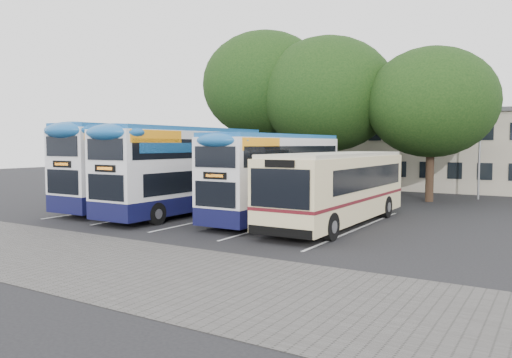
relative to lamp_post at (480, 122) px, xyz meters
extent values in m
plane|color=black|center=(-6.00, -19.97, -5.08)|extent=(120.00, 120.00, 0.00)
cube|color=#595654|center=(-8.00, -24.97, -5.08)|extent=(40.00, 6.00, 0.01)
cube|color=silver|center=(-16.75, -14.97, -5.08)|extent=(0.12, 11.00, 0.01)
cube|color=silver|center=(-13.25, -14.97, -5.08)|extent=(0.12, 11.00, 0.01)
cube|color=silver|center=(-9.75, -14.97, -5.08)|extent=(0.12, 11.00, 0.01)
cube|color=silver|center=(-6.25, -14.97, -5.08)|extent=(0.12, 11.00, 0.01)
cube|color=silver|center=(-2.75, -14.97, -5.08)|extent=(0.12, 11.00, 0.01)
cube|color=#A89E87|center=(-6.00, 7.03, -2.08)|extent=(32.00, 8.00, 6.00)
cube|color=#4C4C4F|center=(-6.00, 7.03, 0.97)|extent=(32.40, 8.40, 0.30)
cube|color=black|center=(-6.00, 3.01, -3.38)|extent=(30.00, 0.06, 1.20)
cube|color=black|center=(-6.00, 3.01, -0.58)|extent=(30.00, 0.06, 1.20)
cylinder|color=gray|center=(0.00, 0.03, -0.58)|extent=(0.14, 0.14, 9.00)
cube|color=gray|center=(0.00, 0.03, 3.92)|extent=(0.12, 0.80, 0.12)
cube|color=gray|center=(0.00, -0.37, 3.87)|extent=(0.25, 0.50, 0.12)
cylinder|color=black|center=(-14.55, -2.89, -2.13)|extent=(0.50, 0.50, 5.90)
ellipsoid|color=black|center=(-14.55, -2.89, 2.94)|extent=(9.38, 9.38, 7.97)
cylinder|color=black|center=(-9.48, -2.92, -2.48)|extent=(0.50, 0.50, 5.20)
ellipsoid|color=black|center=(-9.48, -2.92, 1.99)|extent=(9.38, 9.38, 7.98)
cylinder|color=black|center=(-2.45, -2.99, -2.80)|extent=(0.50, 0.50, 4.57)
ellipsoid|color=black|center=(-2.45, -2.99, 1.14)|extent=(8.07, 8.07, 6.86)
cube|color=#0F1039|center=(-15.50, -14.62, -4.35)|extent=(2.63, 11.05, 0.84)
cube|color=silver|center=(-15.50, -14.62, -2.29)|extent=(2.63, 11.05, 3.26)
cube|color=#1B5CA3|center=(-15.50, -14.62, -0.61)|extent=(2.58, 10.83, 0.32)
cube|color=black|center=(-15.50, -14.30, -3.19)|extent=(2.67, 9.79, 1.05)
cube|color=black|center=(-15.50, -14.62, -1.56)|extent=(2.67, 10.42, 0.95)
cube|color=#FF9C15|center=(-14.17, -18.25, -0.98)|extent=(0.02, 3.37, 0.58)
cube|color=black|center=(-15.50, -20.18, -2.40)|extent=(1.26, 0.06, 0.32)
cylinder|color=black|center=(-16.69, -11.41, -4.56)|extent=(0.32, 1.05, 1.05)
cylinder|color=black|center=(-14.31, -11.41, -4.56)|extent=(0.32, 1.05, 1.05)
cylinder|color=black|center=(-16.69, -18.25, -4.56)|extent=(0.32, 1.05, 1.05)
cylinder|color=black|center=(-14.31, -18.25, -4.56)|extent=(0.32, 1.05, 1.05)
cube|color=red|center=(-14.16, -13.30, -1.56)|extent=(0.02, 4.21, 0.89)
cube|color=#0F1039|center=(-11.96, -15.35, -4.37)|extent=(2.54, 10.67, 0.81)
cube|color=silver|center=(-11.96, -15.35, -2.39)|extent=(2.54, 10.67, 3.15)
cube|color=#1B5CA3|center=(-11.96, -15.35, -0.77)|extent=(2.49, 10.45, 0.30)
cube|color=black|center=(-11.96, -15.05, -3.26)|extent=(2.58, 9.45, 1.02)
cube|color=black|center=(-11.96, -15.35, -1.68)|extent=(2.58, 10.06, 0.91)
cube|color=#FF9C15|center=(-10.68, -18.86, -1.12)|extent=(0.02, 3.25, 0.56)
cube|color=black|center=(-11.96, -20.72, -2.49)|extent=(1.22, 0.06, 0.30)
cylinder|color=black|center=(-13.11, -12.26, -4.58)|extent=(0.30, 1.02, 1.02)
cylinder|color=black|center=(-10.81, -12.26, -4.58)|extent=(0.30, 1.02, 1.02)
cylinder|color=black|center=(-13.11, -18.86, -4.58)|extent=(0.30, 1.02, 1.02)
cylinder|color=black|center=(-10.81, -18.86, -4.58)|extent=(0.30, 1.02, 1.02)
cube|color=#0F1039|center=(-7.13, -14.52, -4.43)|extent=(2.33, 9.77, 0.74)
cube|color=silver|center=(-7.13, -14.52, -2.62)|extent=(2.33, 9.77, 2.88)
cube|color=#1B5CA3|center=(-7.13, -14.52, -1.13)|extent=(2.28, 9.57, 0.28)
cube|color=black|center=(-7.13, -14.24, -3.41)|extent=(2.37, 8.65, 0.93)
cube|color=black|center=(-7.13, -14.52, -1.97)|extent=(2.37, 9.21, 0.84)
cube|color=#FF9C15|center=(-5.96, -17.73, -1.46)|extent=(0.02, 2.98, 0.51)
cube|color=black|center=(-7.13, -19.44, -2.71)|extent=(1.12, 0.06, 0.28)
cylinder|color=black|center=(-8.18, -11.68, -4.62)|extent=(0.28, 0.93, 0.93)
cylinder|color=black|center=(-6.08, -11.68, -4.62)|extent=(0.28, 0.93, 0.93)
cylinder|color=black|center=(-8.18, -17.73, -4.62)|extent=(0.28, 0.93, 0.93)
cylinder|color=black|center=(-6.08, -17.73, -4.62)|extent=(0.28, 0.93, 0.93)
cube|color=beige|center=(-3.92, -14.54, -3.39)|extent=(2.69, 10.78, 2.75)
cube|color=beige|center=(-3.92, -14.54, -1.96)|extent=(2.59, 10.35, 0.22)
cube|color=black|center=(-3.92, -14.00, -2.93)|extent=(2.73, 8.62, 0.97)
cube|color=maroon|center=(-3.92, -14.54, -3.84)|extent=(2.72, 10.80, 0.13)
cube|color=black|center=(-3.92, -19.95, -3.04)|extent=(2.37, 0.06, 1.40)
cylinder|color=black|center=(-5.14, -18.20, -4.55)|extent=(0.32, 1.08, 1.08)
cylinder|color=black|center=(-2.70, -18.20, -4.55)|extent=(0.32, 1.08, 1.08)
cylinder|color=black|center=(-5.14, -11.30, -4.55)|extent=(0.32, 1.08, 1.08)
cylinder|color=black|center=(-2.70, -11.30, -4.55)|extent=(0.32, 1.08, 1.08)
camera|label=1|loc=(4.58, -35.40, -1.47)|focal=35.00mm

